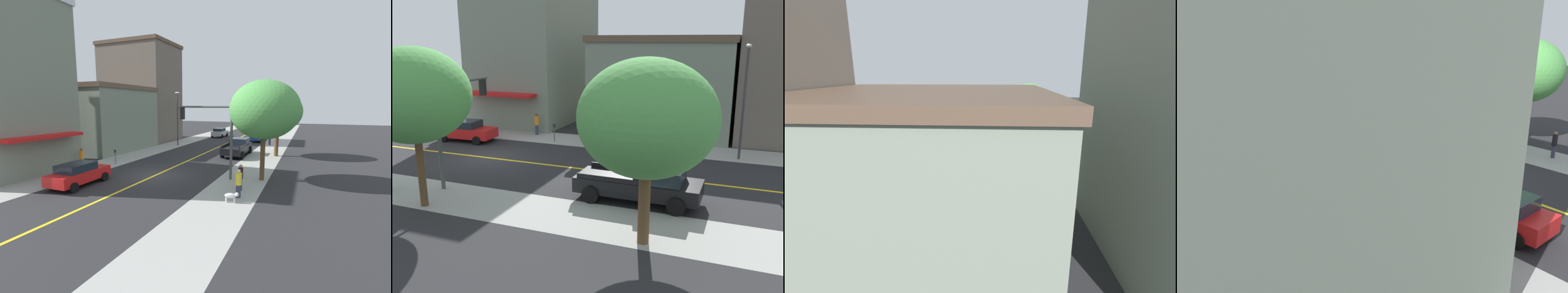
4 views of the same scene
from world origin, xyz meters
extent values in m
plane|color=#262628|center=(0.00, 0.00, 0.00)|extent=(140.00, 140.00, 0.00)
cube|color=#9E9E99|center=(-6.48, 0.00, 0.00)|extent=(3.50, 126.00, 0.01)
cube|color=#9E9E99|center=(6.48, 0.00, 0.00)|extent=(3.50, 126.00, 0.01)
cube|color=yellow|center=(0.00, 0.00, 0.00)|extent=(0.20, 126.00, 0.00)
cube|color=red|center=(-7.12, -3.61, 3.06)|extent=(1.27, 6.09, 0.24)
cube|color=gray|center=(-13.50, 8.77, 3.58)|extent=(10.67, 10.73, 7.16)
cube|color=brown|center=(-13.50, 8.77, 7.41)|extent=(10.97, 11.03, 0.50)
cube|color=#665B51|center=(-13.50, 18.39, 7.02)|extent=(10.19, 7.98, 14.04)
cube|color=brown|center=(-13.50, 18.39, 14.29)|extent=(10.49, 8.28, 0.50)
cylinder|color=brown|center=(7.78, 1.88, 1.61)|extent=(0.33, 0.33, 3.22)
ellipsoid|color=#4C9947|center=(7.78, 1.88, 5.05)|extent=(4.87, 4.87, 4.14)
cylinder|color=brown|center=(7.62, 12.03, 1.43)|extent=(0.43, 0.43, 2.86)
ellipsoid|color=#4C9947|center=(7.62, 12.03, 4.71)|extent=(4.94, 4.94, 4.20)
cylinder|color=red|center=(-5.25, -3.22, 0.29)|extent=(0.24, 0.24, 0.59)
sphere|color=red|center=(-5.25, -3.22, 0.66)|extent=(0.22, 0.22, 0.22)
cylinder|color=red|center=(-5.42, -3.22, 0.32)|extent=(0.10, 0.10, 0.10)
cylinder|color=red|center=(-5.08, -3.22, 0.32)|extent=(0.10, 0.10, 0.10)
cylinder|color=#4C4C51|center=(-5.45, 2.03, 0.55)|extent=(0.07, 0.07, 1.09)
cube|color=#2D2D33|center=(-5.45, 2.03, 1.22)|extent=(0.12, 0.18, 0.26)
cylinder|color=#474C47|center=(5.65, 1.17, 2.86)|extent=(0.20, 0.20, 5.72)
cylinder|color=#474C47|center=(3.53, 1.17, 5.24)|extent=(4.24, 0.14, 0.14)
cube|color=black|center=(1.81, 1.17, 4.74)|extent=(0.26, 0.32, 0.90)
sphere|color=red|center=(1.81, 1.17, 5.04)|extent=(0.20, 0.20, 0.20)
sphere|color=yellow|center=(1.81, 1.17, 4.74)|extent=(0.20, 0.20, 0.20)
sphere|color=green|center=(1.81, 1.17, 4.44)|extent=(0.20, 0.20, 0.20)
cylinder|color=#38383D|center=(-5.54, 14.93, 3.42)|extent=(0.16, 0.16, 6.85)
ellipsoid|color=silver|center=(-5.54, 14.93, 7.00)|extent=(0.70, 0.36, 0.24)
cube|color=red|center=(-3.37, -4.19, 0.67)|extent=(1.99, 4.37, 0.70)
cube|color=#19232D|center=(-3.36, -4.40, 1.28)|extent=(1.69, 2.39, 0.52)
cylinder|color=black|center=(-4.33, -2.81, 0.32)|extent=(0.25, 0.65, 0.64)
cylinder|color=black|center=(-2.52, -2.73, 0.32)|extent=(0.25, 0.65, 0.64)
cylinder|color=black|center=(-4.21, -5.64, 0.32)|extent=(0.25, 0.65, 0.64)
cylinder|color=black|center=(-2.40, -5.57, 0.32)|extent=(0.25, 0.65, 0.64)
cube|color=#B7BABF|center=(-3.44, 26.86, 0.68)|extent=(1.80, 4.27, 0.72)
cube|color=#19232D|center=(-3.45, 26.65, 1.27)|extent=(1.56, 2.32, 0.47)
cylinder|color=black|center=(-4.27, 28.28, 0.32)|extent=(0.23, 0.64, 0.64)
cylinder|color=black|center=(-2.56, 28.24, 0.32)|extent=(0.23, 0.64, 0.64)
cylinder|color=black|center=(-4.33, 25.48, 0.32)|extent=(0.23, 0.64, 0.64)
cylinder|color=black|center=(-2.61, 25.45, 0.32)|extent=(0.23, 0.64, 0.64)
cube|color=#1E429E|center=(3.67, 23.51, 0.64)|extent=(2.00, 4.43, 0.64)
cube|color=#19232D|center=(3.68, 23.29, 1.20)|extent=(1.70, 2.41, 0.48)
cylinder|color=black|center=(2.70, 24.91, 0.32)|extent=(0.24, 0.65, 0.64)
cylinder|color=black|center=(4.53, 24.98, 0.32)|extent=(0.24, 0.65, 0.64)
cylinder|color=black|center=(2.81, 22.03, 0.32)|extent=(0.24, 0.65, 0.64)
cylinder|color=black|center=(4.64, 22.10, 0.32)|extent=(0.24, 0.65, 0.64)
cube|color=black|center=(3.69, 10.77, 0.76)|extent=(2.06, 5.80, 0.71)
cube|color=#19232D|center=(3.69, 11.82, 1.44)|extent=(1.88, 2.09, 0.65)
cube|color=black|center=(2.74, 9.62, 1.23)|extent=(0.11, 3.01, 0.24)
cube|color=black|center=(4.62, 9.61, 1.23)|extent=(0.11, 3.01, 0.24)
cylinder|color=black|center=(2.67, 12.75, 0.40)|extent=(0.28, 0.80, 0.80)
cylinder|color=black|center=(4.71, 12.74, 0.40)|extent=(0.28, 0.80, 0.80)
cylinder|color=black|center=(2.66, 8.81, 0.40)|extent=(0.28, 0.80, 0.80)
cylinder|color=black|center=(4.70, 8.80, 0.40)|extent=(0.28, 0.80, 0.80)
cylinder|color=#33384C|center=(7.14, -2.48, 0.38)|extent=(0.28, 0.28, 0.77)
cylinder|color=yellow|center=(7.14, -2.48, 1.12)|extent=(0.38, 0.38, 0.70)
sphere|color=beige|center=(7.14, -2.48, 1.58)|extent=(0.22, 0.22, 0.22)
cylinder|color=#33384C|center=(6.93, -1.10, 0.38)|extent=(0.23, 0.23, 0.76)
cylinder|color=black|center=(6.93, -1.10, 1.11)|extent=(0.31, 0.31, 0.70)
sphere|color=#936B4C|center=(6.93, -1.10, 1.57)|extent=(0.22, 0.22, 0.22)
cylinder|color=#33384C|center=(5.86, 20.17, 0.41)|extent=(0.29, 0.29, 0.82)
cylinder|color=#284CB2|center=(5.86, 20.17, 1.19)|extent=(0.38, 0.38, 0.75)
sphere|color=beige|center=(5.86, 20.17, 1.68)|extent=(0.23, 0.23, 0.23)
cylinder|color=#33384C|center=(-7.09, -0.30, 0.39)|extent=(0.26, 0.26, 0.79)
cylinder|color=orange|center=(-7.09, -0.30, 1.15)|extent=(0.35, 0.35, 0.72)
sphere|color=brown|center=(-7.09, -0.30, 1.62)|extent=(0.22, 0.22, 0.22)
ellipsoid|color=silver|center=(6.94, -3.48, 0.40)|extent=(0.69, 0.43, 0.28)
sphere|color=silver|center=(7.28, -3.39, 0.48)|extent=(0.23, 0.23, 0.23)
cylinder|color=silver|center=(7.16, -3.42, 0.13)|extent=(0.10, 0.10, 0.26)
cylinder|color=silver|center=(6.72, -3.53, 0.13)|extent=(0.10, 0.10, 0.26)
camera|label=1|loc=(10.74, -17.39, 5.32)|focal=24.76mm
camera|label=2|loc=(21.60, 15.31, 7.36)|focal=38.34mm
camera|label=3|loc=(-25.78, 5.58, 8.48)|focal=25.69mm
camera|label=4|loc=(-16.11, -12.32, 7.66)|focal=36.19mm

